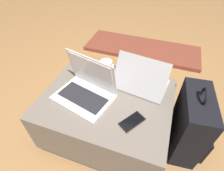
# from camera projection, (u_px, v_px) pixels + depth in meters

# --- Properties ---
(ground_plane) EXTENTS (14.00, 14.00, 0.00)m
(ground_plane) POSITION_uv_depth(u_px,v_px,m) (108.00, 130.00, 1.38)
(ground_plane) COLOR #9E7042
(ottoman) EXTENTS (0.82, 0.65, 0.38)m
(ottoman) POSITION_uv_depth(u_px,v_px,m) (107.00, 115.00, 1.25)
(ottoman) COLOR #3D3832
(ottoman) RESTS_ON ground_plane
(laptop_near) EXTENTS (0.40, 0.33, 0.26)m
(laptop_near) POSITION_uv_depth(u_px,v_px,m) (86.00, 89.00, 1.10)
(laptop_near) COLOR silver
(laptop_near) RESTS_ON ottoman
(laptop_far) EXTENTS (0.36, 0.29, 0.24)m
(laptop_far) POSITION_uv_depth(u_px,v_px,m) (141.00, 82.00, 1.15)
(laptop_far) COLOR #B7B7BC
(laptop_far) RESTS_ON ottoman
(cell_phone) EXTENTS (0.14, 0.16, 0.01)m
(cell_phone) POSITION_uv_depth(u_px,v_px,m) (132.00, 121.00, 0.98)
(cell_phone) COLOR black
(cell_phone) RESTS_ON ottoman
(backpack) EXTENTS (0.24, 0.37, 0.57)m
(backpack) POSITION_uv_depth(u_px,v_px,m) (190.00, 126.00, 1.14)
(backpack) COLOR black
(backpack) RESTS_ON ground_plane
(coffee_mug) EXTENTS (0.12, 0.09, 0.09)m
(coffee_mug) POSITION_uv_depth(u_px,v_px,m) (107.00, 67.00, 1.28)
(coffee_mug) COLOR white
(coffee_mug) RESTS_ON ottoman
(fireplace_hearth) EXTENTS (1.40, 0.50, 0.04)m
(fireplace_hearth) POSITION_uv_depth(u_px,v_px,m) (142.00, 49.00, 2.22)
(fireplace_hearth) COLOR brown
(fireplace_hearth) RESTS_ON ground_plane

